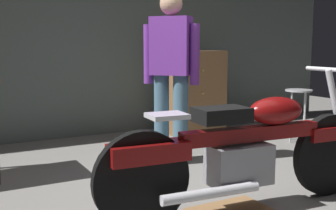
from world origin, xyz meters
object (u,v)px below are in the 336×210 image
motorcycle (248,148)px  person_standing (171,70)px  shop_stool (298,101)px  wooden_dresser (193,92)px

motorcycle → person_standing: person_standing is taller
person_standing → motorcycle: bearing=132.7°
shop_stool → motorcycle: bearing=-144.0°
person_standing → shop_stool: (1.81, 0.07, -0.43)m
motorcycle → shop_stool: 2.38m
motorcycle → person_standing: size_ratio=1.31×
motorcycle → shop_stool: motorcycle is taller
motorcycle → wooden_dresser: 2.76m
person_standing → shop_stool: bearing=-129.9°
person_standing → wooden_dresser: 1.60m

